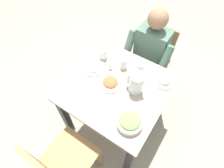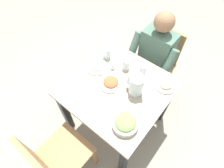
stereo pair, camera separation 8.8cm
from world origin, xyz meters
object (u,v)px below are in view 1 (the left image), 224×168
(diner_near, at_px, (146,58))
(salad_bowl, at_px, (130,121))
(plate_rice_curry, at_px, (110,82))
(water_pitcher, at_px, (136,83))
(water_glass_far_right, at_px, (103,54))
(plate_beans, at_px, (164,81))
(salt_shaker, at_px, (110,67))
(dining_table, at_px, (117,94))
(chair_near, at_px, (152,56))
(water_glass_far_left, at_px, (141,68))
(plate_yoghurt, at_px, (94,67))
(chair_far, at_px, (61,164))
(water_glass_by_pitcher, at_px, (124,64))

(diner_near, distance_m, salad_bowl, 0.83)
(plate_rice_curry, bearing_deg, water_pitcher, -163.13)
(diner_near, distance_m, water_glass_far_right, 0.49)
(salad_bowl, height_order, plate_beans, salad_bowl)
(salt_shaker, bearing_deg, dining_table, 140.77)
(diner_near, relative_size, water_glass_far_right, 10.23)
(chair_near, relative_size, diner_near, 0.74)
(water_glass_far_right, distance_m, water_glass_far_left, 0.39)
(plate_rice_curry, bearing_deg, plate_yoghurt, -15.00)
(chair_near, relative_size, salt_shaker, 15.81)
(chair_far, distance_m, salt_shaker, 0.93)
(chair_far, distance_m, salad_bowl, 0.66)
(chair_far, xyz_separation_m, plate_yoghurt, (0.24, -0.79, 0.27))
(water_glass_by_pitcher, bearing_deg, dining_table, 108.39)
(chair_near, bearing_deg, salt_shaker, 72.98)
(chair_near, xyz_separation_m, plate_rice_curry, (0.09, 0.75, 0.27))
(diner_near, bearing_deg, plate_yoghurt, 57.56)
(dining_table, bearing_deg, plate_rice_curry, 7.73)
(salad_bowl, height_order, water_glass_far_right, water_glass_far_right)
(salad_bowl, distance_m, plate_rice_curry, 0.41)
(water_glass_far_right, relative_size, water_glass_by_pitcher, 1.07)
(water_glass_far_left, bearing_deg, plate_yoghurt, 28.18)
(plate_rice_curry, height_order, plate_yoghurt, plate_yoghurt)
(salad_bowl, distance_m, water_glass_far_right, 0.73)
(water_glass_far_right, bearing_deg, water_glass_far_left, -174.12)
(diner_near, height_order, salad_bowl, diner_near)
(chair_far, relative_size, plate_rice_curry, 3.91)
(plate_yoghurt, bearing_deg, dining_table, 170.18)
(plate_beans, distance_m, water_glass_far_left, 0.23)
(chair_near, height_order, plate_rice_curry, chair_near)
(chair_near, height_order, water_glass_far_right, chair_near)
(water_glass_by_pitcher, bearing_deg, diner_near, -106.06)
(plate_yoghurt, bearing_deg, water_glass_by_pitcher, -142.65)
(chair_far, distance_m, water_glass_far_right, 1.03)
(plate_beans, xyz_separation_m, plate_yoghurt, (0.61, 0.22, 0.00))
(water_pitcher, distance_m, water_glass_by_pitcher, 0.27)
(plate_rice_curry, xyz_separation_m, water_glass_by_pitcher, (0.00, -0.23, 0.04))
(chair_far, relative_size, water_pitcher, 4.49)
(diner_near, distance_m, salt_shaker, 0.46)
(plate_yoghurt, distance_m, water_glass_by_pitcher, 0.28)
(diner_near, distance_m, plate_rice_curry, 0.57)
(water_pitcher, bearing_deg, water_glass_by_pitcher, -36.34)
(water_pitcher, relative_size, plate_rice_curry, 0.87)
(water_glass_far_left, distance_m, salt_shaker, 0.28)
(water_pitcher, bearing_deg, salt_shaker, -14.23)
(plate_rice_curry, relative_size, salt_shaker, 4.04)
(chair_near, bearing_deg, water_glass_far_right, 58.61)
(chair_far, height_order, water_glass_by_pitcher, chair_far)
(chair_near, bearing_deg, water_glass_far_left, 97.74)
(water_glass_far_left, height_order, salt_shaker, water_glass_far_left)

